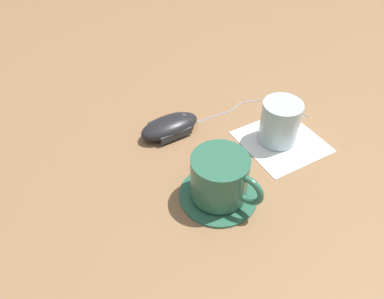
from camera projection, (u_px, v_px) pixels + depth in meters
name	position (u px, v px, depth m)	size (l,w,h in m)	color
ground_plane	(235.00, 148.00, 0.70)	(3.00, 3.00, 0.00)	olive
saucer	(218.00, 194.00, 0.61)	(0.13, 0.13, 0.01)	#2D664C
coffee_cup	(221.00, 177.00, 0.58)	(0.11, 0.10, 0.07)	#2D664C
computer_mouse	(170.00, 126.00, 0.72)	(0.09, 0.13, 0.03)	black
mouse_cable	(252.00, 108.00, 0.79)	(0.08, 0.23, 0.00)	gray
napkin_under_glass	(281.00, 141.00, 0.71)	(0.14, 0.14, 0.00)	white
drinking_glass	(281.00, 123.00, 0.68)	(0.07, 0.07, 0.08)	silver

